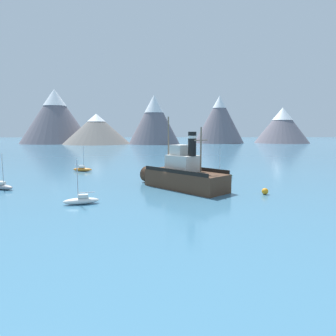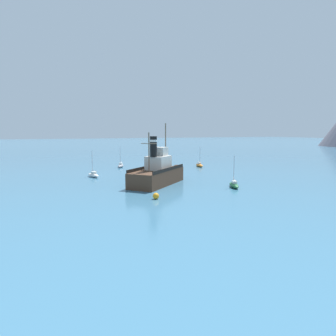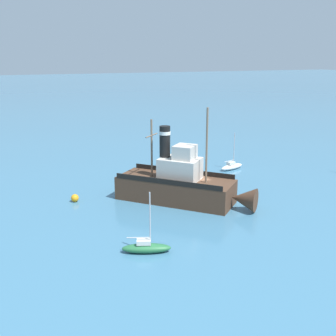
{
  "view_description": "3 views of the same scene",
  "coord_description": "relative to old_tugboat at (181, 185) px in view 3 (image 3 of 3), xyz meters",
  "views": [
    {
      "loc": [
        -1.67,
        -40.97,
        8.0
      ],
      "look_at": [
        -0.42,
        0.98,
        2.68
      ],
      "focal_mm": 32.0,
      "sensor_mm": 36.0,
      "label": 1
    },
    {
      "loc": [
        46.48,
        -17.87,
        8.63
      ],
      "look_at": [
        3.54,
        0.56,
        2.82
      ],
      "focal_mm": 32.0,
      "sensor_mm": 36.0,
      "label": 2
    },
    {
      "loc": [
        19.43,
        37.08,
        14.8
      ],
      "look_at": [
        1.99,
        -2.33,
        3.13
      ],
      "focal_mm": 45.0,
      "sensor_mm": 36.0,
      "label": 3
    }
  ],
  "objects": [
    {
      "name": "ground_plane",
      "position": [
        -1.47,
        0.21,
        -1.83
      ],
      "size": [
        600.0,
        600.0,
        0.0
      ],
      "primitive_type": "plane",
      "color": "teal"
    },
    {
      "name": "old_tugboat",
      "position": [
        0.0,
        0.0,
        0.0
      ],
      "size": [
        12.2,
        12.92,
        9.9
      ],
      "color": "#4C3323",
      "rests_on": "ground"
    },
    {
      "name": "sailboat_green",
      "position": [
        7.48,
        9.47,
        -1.4
      ],
      "size": [
        3.94,
        2.42,
        4.9
      ],
      "color": "#286B3D",
      "rests_on": "ground"
    },
    {
      "name": "sailboat_white",
      "position": [
        -11.64,
        -8.64,
        -1.4
      ],
      "size": [
        3.96,
        2.09,
        4.9
      ],
      "color": "white",
      "rests_on": "ground"
    },
    {
      "name": "mooring_buoy",
      "position": [
        10.11,
        -4.36,
        -1.43
      ],
      "size": [
        0.8,
        0.8,
        0.8
      ],
      "primitive_type": "sphere",
      "color": "orange",
      "rests_on": "ground"
    }
  ]
}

